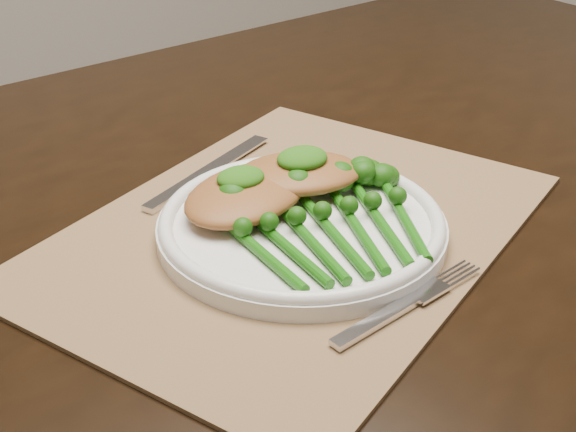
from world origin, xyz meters
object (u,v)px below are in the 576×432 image
placemat (292,230)px  chicken_fillet_left (246,194)px  dining_table (303,416)px  dinner_plate (302,224)px  broccolini_bundle (332,232)px

placemat → chicken_fillet_left: size_ratio=3.50×
dining_table → chicken_fillet_left: (-0.12, -0.08, 0.41)m
placemat → dinner_plate: dinner_plate is taller
chicken_fillet_left → dinner_plate: bearing=-81.5°
dining_table → broccolini_bundle: size_ratio=8.32×
broccolini_bundle → dinner_plate: bearing=111.6°
broccolini_bundle → dining_table: bearing=74.0°
placemat → broccolini_bundle: bearing=-106.7°
placemat → dining_table: bearing=27.3°
placemat → broccolini_bundle: broccolini_bundle is taller
dining_table → placemat: size_ratio=3.52×
dining_table → dinner_plate: dinner_plate is taller
dining_table → placemat: bearing=-134.7°
dining_table → broccolini_bundle: 0.44m
dinner_plate → chicken_fillet_left: 0.06m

